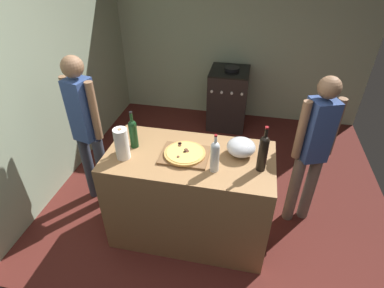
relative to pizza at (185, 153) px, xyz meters
name	(u,v)px	position (x,y,z in m)	size (l,w,h in m)	color
ground_plane	(211,172)	(0.11, 0.96, -0.97)	(3.99, 3.74, 0.02)	#511E19
kitchen_wall_rear	(232,32)	(0.11, 2.58, 0.34)	(3.99, 0.10, 2.60)	#99A889
kitchen_wall_left	(60,61)	(-1.64, 0.96, 0.34)	(0.10, 3.74, 2.60)	#99A889
counter	(190,196)	(0.04, 0.01, -0.50)	(1.43, 0.73, 0.93)	#9E7247
cutting_board	(185,155)	(0.00, 0.00, -0.02)	(0.40, 0.32, 0.02)	brown
pizza	(185,153)	(0.00, 0.00, 0.00)	(0.35, 0.35, 0.03)	tan
mixing_bowl	(241,147)	(0.46, 0.12, 0.04)	(0.24, 0.24, 0.15)	#B2B2B7
paper_towel_roll	(122,144)	(-0.50, -0.12, 0.11)	(0.12, 0.12, 0.28)	white
wine_bottle_amber	(263,152)	(0.63, -0.05, 0.14)	(0.07, 0.07, 0.39)	black
wine_bottle_dark	(215,155)	(0.27, -0.13, 0.11)	(0.07, 0.07, 0.33)	silver
wine_bottle_clear	(133,132)	(-0.46, 0.05, 0.11)	(0.07, 0.07, 0.34)	#143819
stove	(228,98)	(0.16, 2.18, -0.52)	(0.55, 0.61, 0.92)	black
person_in_stripes	(86,127)	(-1.04, 0.27, -0.03)	(0.36, 0.24, 1.63)	#383D4C
person_in_red	(313,147)	(1.09, 0.42, -0.07)	(0.36, 0.26, 1.56)	slate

